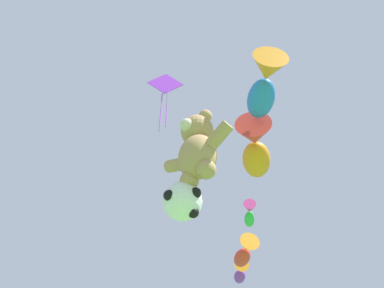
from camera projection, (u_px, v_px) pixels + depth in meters
teddy_bear_kite at (197, 148)px, 10.43m from camera, size 2.19×0.97×2.23m
soccer_ball_kite at (183, 201)px, 9.89m from camera, size 1.02×1.02×0.94m
fish_kite_cobalt at (264, 84)px, 12.16m from camera, size 2.22×2.09×1.00m
fish_kite_tangerine at (255, 147)px, 13.69m from camera, size 2.23×2.54×1.15m
fish_kite_emerald at (250, 214)px, 15.98m from camera, size 1.25×1.36×0.47m
fish_kite_crimson at (245, 252)px, 17.87m from camera, size 1.97×1.70×0.82m
fish_kite_violet at (240, 272)px, 20.30m from camera, size 1.57×1.55×0.67m
diamond_kite at (165, 88)px, 15.03m from camera, size 0.86×1.00×3.06m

